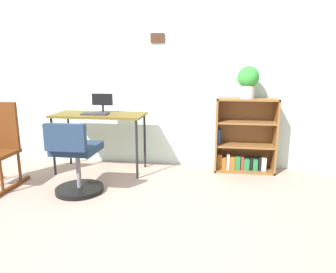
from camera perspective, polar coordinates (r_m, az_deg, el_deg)
ground_plane at (r=2.57m, az=-7.64°, el=-18.99°), size 6.24×6.24×0.00m
wall_back at (r=4.30m, az=-0.29°, el=10.16°), size 5.20×0.12×2.31m
desk at (r=4.07m, az=-12.44°, el=3.22°), size 1.15×0.53×0.76m
monitor at (r=4.14m, az=-11.90°, el=5.98°), size 0.27×0.18×0.25m
keyboard at (r=4.00m, az=-13.23°, el=4.06°), size 0.33×0.15×0.02m
office_chair at (r=3.45m, az=-16.53°, el=-4.50°), size 0.52×0.55×0.80m
bookshelf_low at (r=4.18m, az=13.72°, el=-0.42°), size 0.76×0.30×0.96m
potted_plant_on_shelf at (r=4.03m, az=14.48°, el=9.97°), size 0.27×0.27×0.40m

